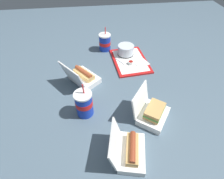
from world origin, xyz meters
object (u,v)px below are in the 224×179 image
clamshell_hotdog_center (83,77)px  soda_cup_left (84,104)px  ketchup_cup (131,63)px  clamshell_hotdog_corner (130,150)px  plastic_fork (121,61)px  soda_cup_back (105,42)px  clamshell_sandwich_left (152,113)px  food_tray (130,61)px  cake_container (126,50)px

clamshell_hotdog_center → soda_cup_left: soda_cup_left is taller
ketchup_cup → clamshell_hotdog_corner: bearing=167.9°
clamshell_hotdog_corner → clamshell_hotdog_center: clamshell_hotdog_center is taller
plastic_fork → soda_cup_back: size_ratio=0.55×
soda_cup_left → ketchup_cup: bearing=-40.1°
ketchup_cup → soda_cup_back: bearing=34.4°
ketchup_cup → soda_cup_left: size_ratio=0.18×
clamshell_hotdog_corner → soda_cup_back: soda_cup_back is taller
ketchup_cup → clamshell_hotdog_center: (-0.14, 0.37, 0.01)m
clamshell_sandwich_left → soda_cup_left: soda_cup_left is taller
clamshell_sandwich_left → clamshell_hotdog_center: 0.53m
clamshell_sandwich_left → soda_cup_back: (0.76, 0.19, 0.03)m
plastic_fork → soda_cup_left: size_ratio=0.50×
food_tray → clamshell_hotdog_center: size_ratio=1.42×
food_tray → cake_container: bearing=13.3°
food_tray → cake_container: 0.10m
soda_cup_back → food_tray: bearing=-138.3°
ketchup_cup → clamshell_hotdog_corner: size_ratio=0.17×
clamshell_hotdog_corner → soda_cup_left: (0.28, 0.21, 0.04)m
ketchup_cup → clamshell_hotdog_corner: (-0.71, 0.15, 0.01)m
cake_container → soda_cup_left: 0.66m
food_tray → clamshell_hotdog_corner: size_ratio=1.70×
ketchup_cup → clamshell_hotdog_corner: clamshell_hotdog_corner is taller
ketchup_cup → cake_container: bearing=5.9°
food_tray → soda_cup_left: 0.60m
cake_container → food_tray: bearing=-166.7°
cake_container → clamshell_hotdog_corner: 0.86m
clamshell_sandwich_left → cake_container: bearing=2.8°
food_tray → ketchup_cup: bearing=173.0°
ketchup_cup → clamshell_sandwich_left: (-0.51, -0.02, 0.02)m
food_tray → plastic_fork: (-0.01, 0.08, 0.01)m
ketchup_cup → clamshell_hotdog_corner: 0.72m
clamshell_sandwich_left → clamshell_hotdog_center: (0.37, 0.39, -0.00)m
food_tray → soda_cup_left: bearing=142.6°
food_tray → cake_container: cake_container is taller
food_tray → ketchup_cup: ketchup_cup is taller
clamshell_hotdog_corner → clamshell_sandwich_left: 0.26m
plastic_fork → soda_cup_left: 0.55m
plastic_fork → soda_cup_back: bearing=-5.8°
clamshell_hotdog_corner → clamshell_sandwich_left: size_ratio=0.91×
clamshell_hotdog_center → soda_cup_back: bearing=-26.1°
clamshell_sandwich_left → clamshell_hotdog_center: bearing=46.4°
ketchup_cup → soda_cup_left: soda_cup_left is taller
cake_container → soda_cup_back: (0.11, 0.16, 0.02)m
cake_container → clamshell_sandwich_left: size_ratio=0.52×
food_tray → soda_cup_left: size_ratio=1.77×
plastic_fork → clamshell_hotdog_center: size_ratio=0.40×
soda_cup_back → clamshell_hotdog_center: bearing=153.9°
soda_cup_back → ketchup_cup: bearing=-145.6°
clamshell_hotdog_center → soda_cup_back: 0.44m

